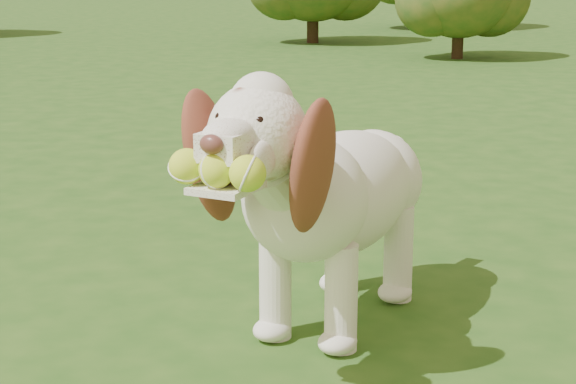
# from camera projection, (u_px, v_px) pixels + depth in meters

# --- Properties ---
(ground) EXTENTS (80.00, 80.00, 0.00)m
(ground) POSITION_uv_depth(u_px,v_px,m) (186.00, 297.00, 3.40)
(ground) COLOR #214914
(ground) RESTS_ON ground
(dog) EXTENTS (0.75, 1.32, 0.88)m
(dog) POSITION_uv_depth(u_px,v_px,m) (327.00, 188.00, 3.01)
(dog) COLOR white
(dog) RESTS_ON ground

